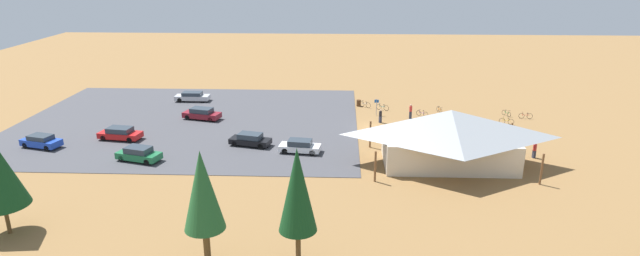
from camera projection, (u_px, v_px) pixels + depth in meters
ground at (376, 128)px, 61.98m from camera, size 160.00×160.00×0.00m
parking_lot_asphalt at (189, 121)px, 64.36m from camera, size 41.91×32.99×0.05m
bike_pavilion at (450, 134)px, 50.16m from camera, size 15.33×9.36×5.61m
trash_bin at (359, 103)px, 70.96m from camera, size 0.60×0.60×0.90m
lot_sign at (376, 105)px, 66.56m from camera, size 0.56×0.08×2.20m
pine_midwest at (297, 190)px, 32.60m from camera, size 2.52×2.52×8.41m
pine_far_east at (203, 191)px, 32.63m from camera, size 2.68×2.68×8.22m
bicycle_purple_near_sign at (422, 113)px, 66.47m from camera, size 1.37×1.10×0.81m
bicycle_red_near_porch at (526, 116)px, 65.46m from camera, size 1.71×0.48×0.81m
bicycle_orange_yard_front at (439, 110)px, 68.10m from camera, size 0.54×1.68×0.80m
bicycle_blue_edge_north at (457, 122)px, 63.02m from camera, size 0.48×1.66×0.76m
bicycle_teal_yard_center at (382, 107)px, 69.09m from camera, size 1.63×0.93×0.86m
bicycle_yellow_mid_cluster at (506, 121)px, 63.30m from camera, size 1.67×0.66×0.89m
bicycle_green_trailside at (506, 113)px, 66.60m from camera, size 0.75×1.47×0.82m
bicycle_silver_yard_left at (365, 104)px, 70.42m from camera, size 1.47×1.03×0.90m
bicycle_white_by_bin at (451, 115)px, 65.99m from camera, size 0.48×1.64×0.80m
car_black_back_corner at (250, 140)px, 55.90m from camera, size 4.72×2.74×1.38m
car_maroon_by_curb at (202, 114)px, 65.00m from camera, size 5.02×2.93×1.46m
car_silver_end_stall at (192, 96)px, 73.22m from camera, size 4.80×1.81×1.32m
car_green_near_entry at (139, 154)px, 51.69m from camera, size 4.76×2.96×1.46m
car_white_second_row at (300, 146)px, 53.93m from camera, size 4.48×2.31×1.38m
car_blue_inner_stall at (41, 141)px, 55.35m from camera, size 4.60×2.81×1.40m
car_red_aisle_side at (120, 133)px, 57.77m from camera, size 4.94×2.55×1.41m
visitor_at_bikes at (535, 150)px, 52.51m from camera, size 0.36×0.37×1.71m
visitor_by_pavilion at (380, 116)px, 63.72m from camera, size 0.40×0.37×1.70m
visitor_near_lot at (411, 111)px, 65.33m from camera, size 0.36×0.36×1.88m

